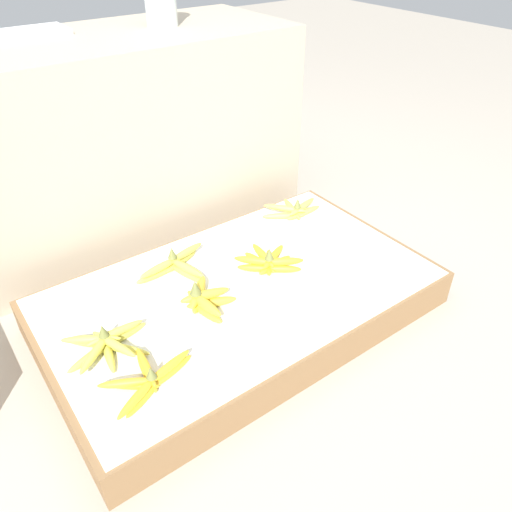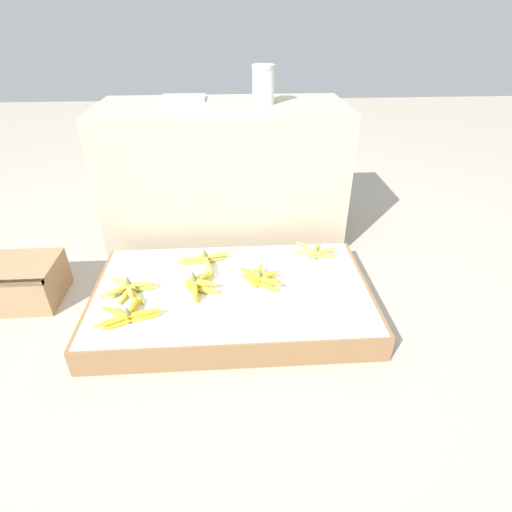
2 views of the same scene
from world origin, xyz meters
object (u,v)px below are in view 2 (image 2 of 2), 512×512
banana_bunch_middle_left (128,289)px  banana_bunch_back_midleft (205,260)px  banana_bunch_middle_midright (261,278)px  banana_bunch_back_right (315,252)px  banana_bunch_front_left (127,315)px  glass_jar (263,84)px  banana_bunch_middle_midleft (198,285)px  wooden_crate (21,282)px  foam_tray_white (183,98)px

banana_bunch_middle_left → banana_bunch_back_midleft: bearing=31.6°
banana_bunch_middle_midright → banana_bunch_back_right: size_ratio=0.83×
banana_bunch_front_left → glass_jar: (0.62, 0.96, 0.71)m
banana_bunch_middle_left → banana_bunch_back_right: 0.92m
banana_bunch_middle_midleft → banana_bunch_back_midleft: (0.02, 0.21, -0.01)m
banana_bunch_middle_left → banana_bunch_back_midleft: size_ratio=0.92×
banana_bunch_front_left → banana_bunch_middle_midleft: banana_bunch_middle_midleft is taller
wooden_crate → banana_bunch_back_midleft: bearing=3.0°
banana_bunch_front_left → banana_bunch_back_right: bearing=27.2°
banana_bunch_back_right → foam_tray_white: 1.12m
banana_bunch_middle_left → banana_bunch_back_midleft: 0.39m
banana_bunch_front_left → foam_tray_white: size_ratio=1.07×
wooden_crate → banana_bunch_back_right: banana_bunch_back_right is taller
banana_bunch_front_left → foam_tray_white: 1.27m
banana_bunch_middle_midleft → banana_bunch_front_left: bearing=-147.4°
banana_bunch_back_midleft → banana_bunch_back_right: banana_bunch_back_midleft is taller
banana_bunch_front_left → banana_bunch_middle_midleft: bearing=32.6°
banana_bunch_front_left → banana_bunch_middle_midleft: (0.27, 0.17, 0.01)m
wooden_crate → banana_bunch_middle_midleft: bearing=-10.8°
banana_bunch_middle_midleft → glass_jar: 1.11m
banana_bunch_back_midleft → foam_tray_white: size_ratio=1.14×
foam_tray_white → banana_bunch_back_midleft: bearing=-81.2°
wooden_crate → glass_jar: 1.55m
glass_jar → foam_tray_white: size_ratio=0.79×
banana_bunch_middle_left → banana_bunch_back_right: bearing=16.1°
banana_bunch_middle_midleft → glass_jar: (0.35, 0.78, 0.70)m
banana_bunch_middle_midleft → banana_bunch_back_right: bearing=24.4°
banana_bunch_front_left → banana_bunch_back_midleft: (0.29, 0.38, 0.00)m
foam_tray_white → banana_bunch_back_right: bearing=-44.9°
wooden_crate → foam_tray_white: foam_tray_white is taller
banana_bunch_front_left → banana_bunch_back_right: 0.95m
wooden_crate → foam_tray_white: bearing=44.9°
wooden_crate → banana_bunch_middle_left: 0.56m
banana_bunch_back_midleft → glass_jar: (0.33, 0.57, 0.71)m
banana_bunch_back_right → glass_jar: bearing=113.7°
banana_bunch_middle_left → banana_bunch_middle_midright: banana_bunch_middle_midright is taller
banana_bunch_back_midleft → banana_bunch_middle_midright: bearing=-32.5°
banana_bunch_front_left → banana_bunch_back_midleft: size_ratio=0.94×
wooden_crate → banana_bunch_middle_midleft: 0.87m
banana_bunch_middle_midleft → banana_bunch_middle_midright: 0.28m
wooden_crate → foam_tray_white: size_ratio=1.46×
glass_jar → foam_tray_white: 0.47m
banana_bunch_back_right → wooden_crate: bearing=-176.0°
banana_bunch_middle_midright → banana_bunch_middle_left: bearing=-176.4°
banana_bunch_middle_midleft → banana_bunch_back_right: size_ratio=0.87×
banana_bunch_middle_midright → glass_jar: size_ratio=1.05×
banana_bunch_back_right → foam_tray_white: size_ratio=1.01×
banana_bunch_front_left → banana_bunch_middle_midright: bearing=21.3°
banana_bunch_middle_midright → foam_tray_white: (-0.37, 0.88, 0.62)m
banana_bunch_back_midleft → foam_tray_white: 0.95m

